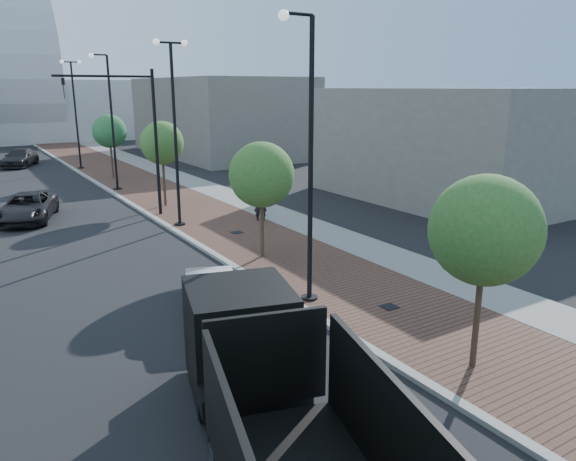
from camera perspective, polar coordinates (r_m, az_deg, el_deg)
sidewalk at (r=46.40m, az=-15.99°, el=5.64°), size 7.00×140.00×0.12m
concrete_strip at (r=47.20m, az=-12.83°, el=6.00°), size 2.40×140.00×0.13m
curb at (r=45.57m, az=-20.22°, el=5.16°), size 0.30×140.00×0.14m
dump_truck at (r=9.91m, az=-0.87°, el=-20.40°), size 5.66×13.44×3.15m
white_sedan at (r=17.13m, az=-8.13°, el=-7.00°), size 2.90×4.55×1.42m
dark_car_mid at (r=32.58m, az=-25.80°, el=2.22°), size 4.05×5.86×1.49m
dark_car_far at (r=55.79m, az=-26.47°, el=6.89°), size 4.20×5.86×1.57m
pedestrian at (r=28.93m, az=-2.96°, el=2.78°), size 0.84×0.68×1.99m
streetlight_1 at (r=17.26m, az=2.09°, el=5.85°), size 1.44×0.56×9.21m
streetlight_2 at (r=27.94m, az=-11.83°, el=9.99°), size 1.72×0.56×9.28m
streetlight_3 at (r=39.39m, az=-18.18°, el=10.21°), size 1.44×0.56×9.21m
streetlight_4 at (r=51.09m, az=-21.50°, el=11.37°), size 1.72×0.56×9.28m
traffic_mast at (r=30.48m, az=-15.46°, el=10.47°), size 5.09×0.20×8.00m
tree_0 at (r=13.86m, az=20.15°, el=0.03°), size 2.71×2.71×5.08m
tree_1 at (r=22.21m, az=-2.74°, el=5.89°), size 2.69×2.69×4.94m
tree_2 at (r=33.08m, az=-13.11°, el=8.98°), size 2.57×2.55×5.16m
tree_3 at (r=44.57m, az=-18.28°, el=9.92°), size 2.59×2.57×5.06m
commercial_block_ne at (r=59.72m, az=-7.29°, el=11.84°), size 12.00×22.00×8.00m
commercial_block_e at (r=36.43m, az=16.42°, el=8.69°), size 10.00×16.00×7.00m
utility_cover_1 at (r=18.06m, az=10.65°, el=-7.92°), size 0.50×0.50×0.02m
utility_cover_2 at (r=26.71m, az=-5.42°, el=-0.20°), size 0.50×0.50×0.02m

